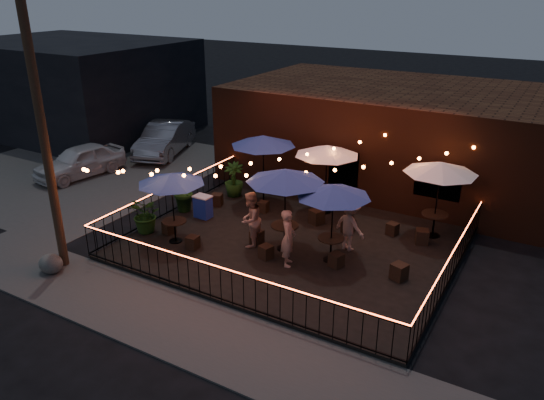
{
  "coord_description": "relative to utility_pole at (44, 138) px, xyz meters",
  "views": [
    {
      "loc": [
        7.19,
        -11.65,
        7.98
      ],
      "look_at": [
        -1.04,
        2.45,
        1.26
      ],
      "focal_mm": 35.0,
      "sensor_mm": 36.0,
      "label": 1
    }
  ],
  "objects": [
    {
      "name": "parking_lot",
      "position": [
        -6.6,
        6.6,
        -3.99
      ],
      "size": [
        11.0,
        12.0,
        0.02
      ],
      "primitive_type": "cube",
      "color": "#464441",
      "rests_on": "ground"
    },
    {
      "name": "cooler",
      "position": [
        1.68,
        4.73,
        -3.43
      ],
      "size": [
        0.64,
        0.48,
        0.82
      ],
      "rotation": [
        0.0,
        0.0,
        -0.05
      ],
      "color": "#1F35B1",
      "rests_on": "patio"
    },
    {
      "name": "bistro_chair_4",
      "position": [
        4.42,
        3.97,
        -3.63
      ],
      "size": [
        0.37,
        0.37,
        0.43
      ],
      "primitive_type": "cube",
      "rotation": [
        0.0,
        0.0,
        -0.02
      ],
      "color": "black",
      "rests_on": "patio"
    },
    {
      "name": "cafe_table_0",
      "position": [
        2.07,
        2.73,
        -1.7
      ],
      "size": [
        2.76,
        2.76,
        2.36
      ],
      "rotation": [
        0.0,
        0.0,
        0.37
      ],
      "color": "black",
      "rests_on": "patio"
    },
    {
      "name": "cafe_table_3",
      "position": [
        5.25,
        7.35,
        -1.52
      ],
      "size": [
        2.41,
        2.41,
        2.55
      ],
      "rotation": [
        0.0,
        0.0,
        -0.04
      ],
      "color": "black",
      "rests_on": "patio"
    },
    {
      "name": "festoon_lights",
      "position": [
        4.39,
        4.3,
        -1.48
      ],
      "size": [
        10.02,
        8.72,
        1.32
      ],
      "color": "orange",
      "rests_on": "ground"
    },
    {
      "name": "bistro_chair_6",
      "position": [
        5.43,
        6.29,
        -3.6
      ],
      "size": [
        0.56,
        0.56,
        0.5
      ],
      "primitive_type": "cube",
      "rotation": [
        0.0,
        0.0,
        -0.4
      ],
      "color": "black",
      "rests_on": "patio"
    },
    {
      "name": "brick_building",
      "position": [
        6.4,
        12.59,
        -2.0
      ],
      "size": [
        14.0,
        8.0,
        4.0
      ],
      "color": "#381B0F",
      "rests_on": "ground"
    },
    {
      "name": "bistro_chair_0",
      "position": [
        1.47,
        3.1,
        -3.64
      ],
      "size": [
        0.44,
        0.44,
        0.42
      ],
      "primitive_type": "cube",
      "rotation": [
        0.0,
        0.0,
        -0.25
      ],
      "color": "black",
      "rests_on": "patio"
    },
    {
      "name": "ground",
      "position": [
        5.4,
        2.6,
        -4.0
      ],
      "size": [
        110.0,
        110.0,
        0.0
      ],
      "primitive_type": "plane",
      "color": "black",
      "rests_on": "ground"
    },
    {
      "name": "cafe_table_2",
      "position": [
        5.39,
        4.07,
        -1.43
      ],
      "size": [
        2.96,
        2.96,
        2.65
      ],
      "rotation": [
        0.0,
        0.0,
        -0.27
      ],
      "color": "black",
      "rests_on": "patio"
    },
    {
      "name": "cafe_table_4",
      "position": [
        6.96,
        4.11,
        -1.62
      ],
      "size": [
        2.56,
        2.56,
        2.44
      ],
      "rotation": [
        0.0,
        0.0,
        0.17
      ],
      "color": "black",
      "rests_on": "patio"
    },
    {
      "name": "utility_pole",
      "position": [
        0.0,
        0.0,
        0.0
      ],
      "size": [
        0.26,
        0.26,
        8.0
      ],
      "primitive_type": "cylinder",
      "color": "#3D2B19",
      "rests_on": "ground"
    },
    {
      "name": "boulder",
      "position": [
        0.07,
        -0.52,
        -3.68
      ],
      "size": [
        0.95,
        0.86,
        0.64
      ],
      "primitive_type": "ellipsoid",
      "rotation": [
        0.0,
        0.0,
        -0.22
      ],
      "color": "#4D4C47",
      "rests_on": "ground"
    },
    {
      "name": "sidewalk",
      "position": [
        5.4,
        -0.65,
        -3.98
      ],
      "size": [
        18.0,
        2.5,
        0.05
      ],
      "primitive_type": "cube",
      "color": "#464441",
      "rests_on": "ground"
    },
    {
      "name": "potted_shrub_c",
      "position": [
        1.46,
        7.02,
        -3.18
      ],
      "size": [
        1.0,
        1.0,
        1.35
      ],
      "primitive_type": "imported",
      "rotation": [
        0.0,
        0.0,
        0.44
      ],
      "color": "#103F12",
      "rests_on": "patio"
    },
    {
      "name": "patio",
      "position": [
        5.4,
        4.6,
        -3.92
      ],
      "size": [
        10.0,
        8.0,
        0.15
      ],
      "primitive_type": "cube",
      "color": "black",
      "rests_on": "ground"
    },
    {
      "name": "potted_shrub_a",
      "position": [
        0.8,
        2.8,
        -3.21
      ],
      "size": [
        1.24,
        1.1,
        1.27
      ],
      "primitive_type": "imported",
      "rotation": [
        0.0,
        0.0,
        -0.1
      ],
      "color": "#15390B",
      "rests_on": "patio"
    },
    {
      "name": "bistro_chair_7",
      "position": [
        6.65,
        6.22,
        -3.63
      ],
      "size": [
        0.39,
        0.39,
        0.45
      ],
      "primitive_type": "cube",
      "rotation": [
        0.0,
        0.0,
        3.11
      ],
      "color": "black",
      "rests_on": "patio"
    },
    {
      "name": "car_white",
      "position": [
        -5.92,
        5.86,
        -3.31
      ],
      "size": [
        2.2,
        4.27,
        1.39
      ],
      "primitive_type": "imported",
      "rotation": [
        0.0,
        0.0,
        -0.14
      ],
      "color": "silver",
      "rests_on": "ground"
    },
    {
      "name": "patron_b",
      "position": [
        4.34,
        3.72,
        -2.94
      ],
      "size": [
        0.74,
        0.92,
        1.81
      ],
      "primitive_type": "imported",
      "rotation": [
        0.0,
        0.0,
        -1.51
      ],
      "color": "tan",
      "rests_on": "patio"
    },
    {
      "name": "bistro_chair_9",
      "position": [
        9.1,
        4.09,
        -3.61
      ],
      "size": [
        0.51,
        0.51,
        0.47
      ],
      "primitive_type": "cube",
      "rotation": [
        0.0,
        0.0,
        2.8
      ],
      "color": "black",
      "rests_on": "patio"
    },
    {
      "name": "bistro_chair_5",
      "position": [
        5.2,
        3.24,
        -3.64
      ],
      "size": [
        0.44,
        0.44,
        0.42
      ],
      "primitive_type": "cube",
      "rotation": [
        0.0,
        0.0,
        2.85
      ],
      "color": "black",
      "rests_on": "patio"
    },
    {
      "name": "bistro_chair_3",
      "position": [
        3.3,
        6.23,
        -3.65
      ],
      "size": [
        0.37,
        0.37,
        0.4
      ],
      "primitive_type": "cube",
      "rotation": [
        0.0,
        0.0,
        3.24
      ],
      "color": "black",
      "rests_on": "patio"
    },
    {
      "name": "patron_c",
      "position": [
        7.15,
        5.06,
        -3.02
      ],
      "size": [
        1.21,
        0.92,
        1.66
      ],
      "primitive_type": "imported",
      "rotation": [
        0.0,
        0.0,
        2.83
      ],
      "color": "tan",
      "rests_on": "patio"
    },
    {
      "name": "bistro_chair_11",
      "position": [
        9.03,
        6.65,
        -3.61
      ],
      "size": [
        0.51,
        0.51,
        0.47
      ],
      "primitive_type": "cube",
      "rotation": [
        0.0,
        0.0,
        3.48
      ],
      "color": "black",
      "rests_on": "patio"
    },
    {
      "name": "fence_left",
      "position": [
        0.4,
        4.6,
        -3.34
      ],
      "size": [
        0.04,
        8.0,
        1.04
      ],
      "rotation": [
        0.0,
        0.0,
        1.57
      ],
      "color": "black",
      "rests_on": "patio"
    },
    {
      "name": "patron_a",
      "position": [
        5.96,
        3.24,
        -2.97
      ],
      "size": [
        0.65,
        0.76,
        1.77
      ],
      "primitive_type": "imported",
      "rotation": [
        0.0,
        0.0,
        1.99
      ],
      "color": "#E0AE93",
      "rests_on": "patio"
    },
    {
      "name": "bistro_chair_8",
      "position": [
        7.27,
        3.85,
        -3.64
      ],
      "size": [
        0.45,
        0.45,
        0.43
      ],
      "primitive_type": "cube",
      "rotation": [
        0.0,
        0.0,
        -0.31
      ],
      "color": "black",
      "rests_on": "patio"
    },
    {
      "name": "cafe_table_1",
      "position": [
        2.86,
        6.97,
        -1.41
      ],
      "size": [
        3.03,
        3.03,
        2.67
      ],
      "rotation": [
        0.0,
        0.0,
        0.3
      ],
      "color": "black",
      "rests_on": "patio"
    },
    {
      "name": "fence_front",
      "position": [
        5.4,
        0.6,
        -3.34
      ],
      "size": [
        10.0,
        0.04,
        1.04
      ],
      "color": "black",
      "rests_on": "patio"
    },
    {
      "name": "fence_right",
      "position": [
        10.4,
        4.6,
        -3.34
      ],
      "size": [
        0.04,
        8.0,
        1.04
      ],
      "rotation": [
        0.0,
        0.0,
        1.57
      ],
      "color": "black",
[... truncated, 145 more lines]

